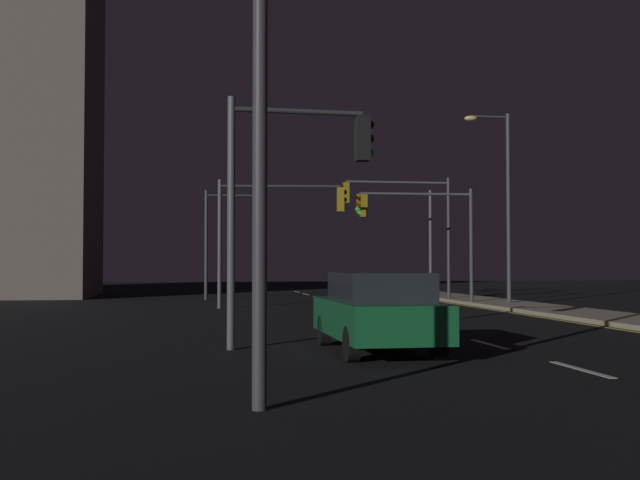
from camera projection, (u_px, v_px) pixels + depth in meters
ground_plane at (427, 328)px, 20.98m from camera, size 112.00×112.00×0.00m
lane_markings_center at (394, 318)px, 24.44m from camera, size 0.14×50.00×0.01m
lane_edge_line at (518, 314)px, 26.69m from camera, size 0.14×53.00×0.01m
car at (377, 311)px, 15.07m from camera, size 1.85×4.41×1.57m
traffic_light_mid_left at (419, 220)px, 32.72m from camera, size 5.02×0.48×4.85m
traffic_light_near_right at (294, 174)px, 15.89m from camera, size 3.09×0.35×5.16m
traffic_light_far_left at (398, 220)px, 39.40m from camera, size 4.19×0.78×5.45m
traffic_light_far_center at (232, 224)px, 37.67m from camera, size 3.06×0.41×5.36m
traffic_light_mid_right at (402, 211)px, 35.97m from camera, size 5.27×0.35×5.69m
traffic_light_far_right at (278, 216)px, 30.23m from camera, size 5.06×0.84×5.06m
street_lamp_median at (502, 190)px, 32.05m from camera, size 2.00×0.36×7.91m
street_lamp_far_end at (285, 3)px, 9.21m from camera, size 2.01×0.90×8.21m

